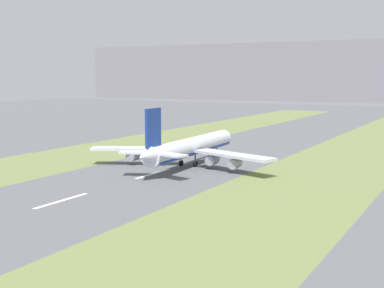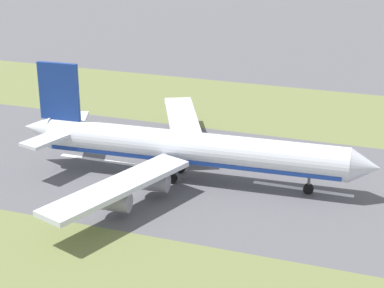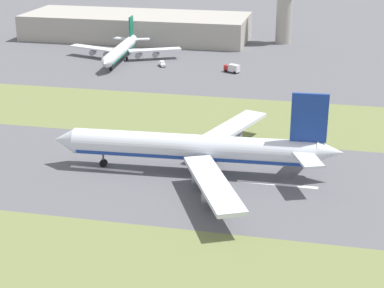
# 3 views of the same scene
# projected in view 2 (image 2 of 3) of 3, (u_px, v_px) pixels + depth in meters

# --- Properties ---
(ground_plane) EXTENTS (800.00, 800.00, 0.00)m
(ground_plane) POSITION_uv_depth(u_px,v_px,m) (181.00, 172.00, 121.59)
(ground_plane) COLOR #56565B
(grass_median_west) EXTENTS (40.00, 600.00, 0.01)m
(grass_median_west) POSITION_uv_depth(u_px,v_px,m) (244.00, 105.00, 161.18)
(grass_median_west) COLOR olive
(grass_median_west) RESTS_ON ground
(centreline_dash_mid) EXTENTS (1.20, 18.00, 0.01)m
(centreline_dash_mid) POSITION_uv_depth(u_px,v_px,m) (102.00, 160.00, 126.85)
(centreline_dash_mid) COLOR silver
(centreline_dash_mid) RESTS_ON ground
(centreline_dash_far) EXTENTS (1.20, 18.00, 0.01)m
(centreline_dash_far) POSITION_uv_depth(u_px,v_px,m) (303.00, 189.00, 114.27)
(centreline_dash_far) COLOR silver
(centreline_dash_far) RESTS_ON ground
(airplane_main_jet) EXTENTS (64.04, 67.20, 20.20)m
(airplane_main_jet) POSITION_uv_depth(u_px,v_px,m) (182.00, 148.00, 116.55)
(airplane_main_jet) COLOR silver
(airplane_main_jet) RESTS_ON ground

